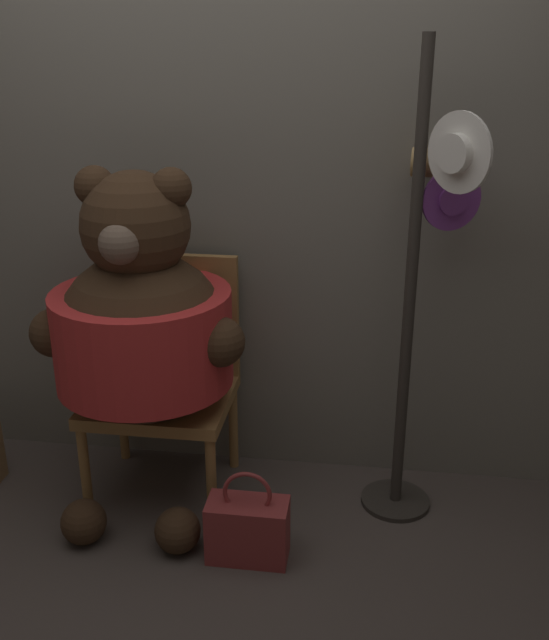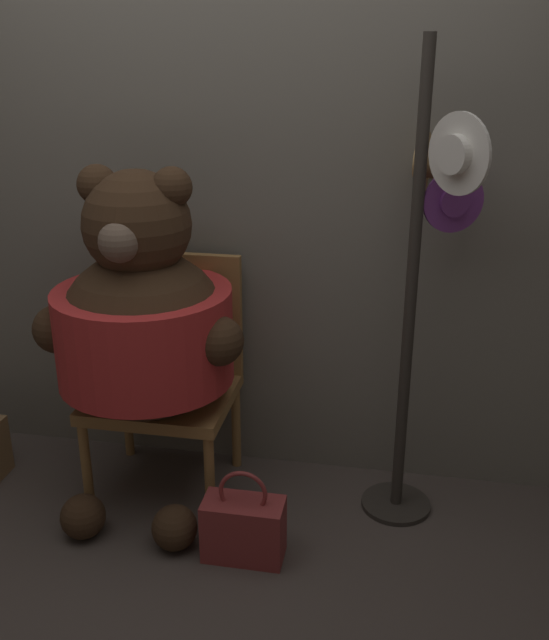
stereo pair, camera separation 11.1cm
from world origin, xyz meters
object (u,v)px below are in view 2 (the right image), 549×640
(teddy_bear, at_px, (143,324))
(handbag_on_ground, at_px, (244,528))
(chair, at_px, (168,368))
(hat_display_rack, at_px, (424,278))

(teddy_bear, relative_size, handbag_on_ground, 3.77)
(teddy_bear, distance_m, handbag_on_ground, 0.84)
(chair, relative_size, hat_display_rack, 0.54)
(hat_display_rack, distance_m, handbag_on_ground, 1.12)
(hat_display_rack, bearing_deg, chair, 176.97)
(chair, relative_size, teddy_bear, 0.71)
(teddy_bear, height_order, hat_display_rack, hat_display_rack)
(teddy_bear, height_order, handbag_on_ground, teddy_bear)
(hat_display_rack, bearing_deg, handbag_on_ground, -144.96)
(handbag_on_ground, bearing_deg, hat_display_rack, 35.04)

